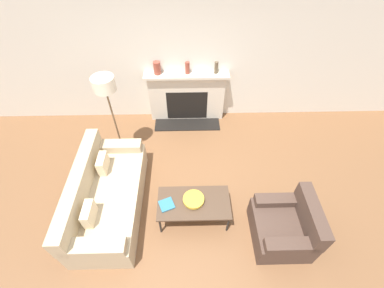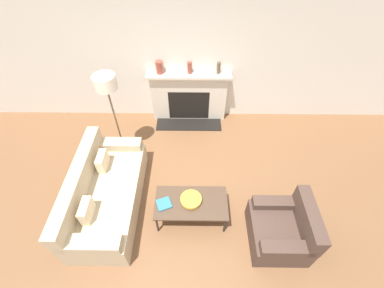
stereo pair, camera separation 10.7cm
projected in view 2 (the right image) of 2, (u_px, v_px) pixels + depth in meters
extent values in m
plane|color=brown|center=(177.00, 217.00, 4.19)|extent=(18.00, 18.00, 0.00)
cube|color=silver|center=(180.00, 54.00, 4.93)|extent=(18.00, 0.06, 2.90)
cube|color=beige|center=(189.00, 97.00, 5.51)|extent=(1.58, 0.20, 1.07)
cube|color=black|center=(189.00, 105.00, 5.56)|extent=(0.87, 0.04, 0.70)
cube|color=black|center=(189.00, 124.00, 5.70)|extent=(1.43, 0.40, 0.02)
cube|color=beige|center=(189.00, 75.00, 5.08)|extent=(1.70, 0.28, 0.05)
cube|color=tan|center=(110.00, 197.00, 4.19)|extent=(0.93, 2.00, 0.45)
cube|color=tan|center=(78.00, 181.00, 3.88)|extent=(0.20, 2.00, 0.41)
cube|color=tan|center=(89.00, 244.00, 3.36)|extent=(0.86, 0.22, 0.15)
cube|color=tan|center=(117.00, 144.00, 4.58)|extent=(0.86, 0.22, 0.15)
cube|color=beige|center=(87.00, 211.00, 3.61)|extent=(0.12, 0.32, 0.28)
cube|color=beige|center=(102.00, 161.00, 4.23)|extent=(0.12, 0.32, 0.28)
cube|color=#4C382D|center=(277.00, 232.00, 3.80)|extent=(0.80, 0.86, 0.41)
cube|color=#4C382D|center=(308.00, 220.00, 3.50)|extent=(0.18, 0.86, 0.40)
cube|color=#4C382D|center=(277.00, 203.00, 3.83)|extent=(0.72, 0.18, 0.13)
cube|color=#4C382D|center=(288.00, 248.00, 3.37)|extent=(0.72, 0.18, 0.13)
cube|color=#4C3828|center=(191.00, 203.00, 3.90)|extent=(1.11, 0.58, 0.03)
cylinder|color=black|center=(157.00, 225.00, 3.88)|extent=(0.03, 0.03, 0.40)
cylinder|color=black|center=(225.00, 225.00, 3.88)|extent=(0.03, 0.03, 0.40)
cylinder|color=black|center=(160.00, 196.00, 4.23)|extent=(0.03, 0.03, 0.40)
cylinder|color=black|center=(222.00, 196.00, 4.22)|extent=(0.03, 0.03, 0.40)
cylinder|color=gold|center=(191.00, 201.00, 3.90)|extent=(0.11, 0.11, 0.02)
cylinder|color=gold|center=(191.00, 199.00, 3.87)|extent=(0.32, 0.32, 0.05)
cube|color=teal|center=(164.00, 204.00, 3.85)|extent=(0.27, 0.26, 0.02)
cylinder|color=brown|center=(124.00, 149.00, 5.19)|extent=(0.31, 0.31, 0.03)
cylinder|color=brown|center=(116.00, 121.00, 4.64)|extent=(0.03, 0.03, 1.48)
cylinder|color=silver|center=(105.00, 82.00, 4.05)|extent=(0.37, 0.37, 0.23)
cylinder|color=brown|center=(159.00, 67.00, 4.99)|extent=(0.14, 0.14, 0.25)
cylinder|color=brown|center=(190.00, 68.00, 4.99)|extent=(0.09, 0.09, 0.24)
cylinder|color=brown|center=(219.00, 68.00, 4.99)|extent=(0.07, 0.07, 0.24)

